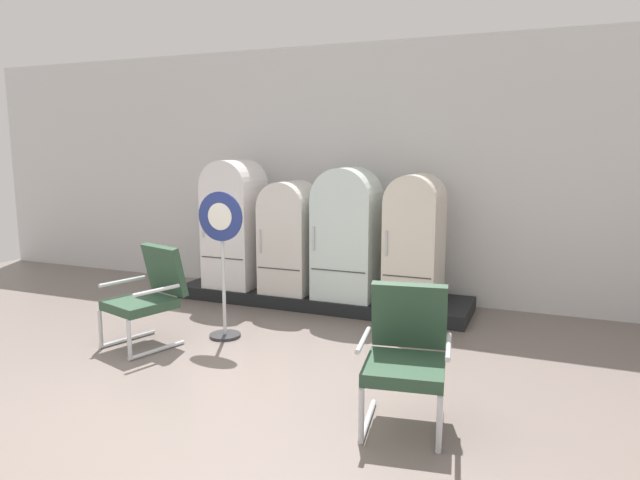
# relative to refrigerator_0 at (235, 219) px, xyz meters

# --- Properties ---
(ground) EXTENTS (12.00, 10.00, 0.05)m
(ground) POSITION_rel_refrigerator_0_xyz_m (1.16, -2.91, -1.04)
(ground) COLOR #71655E
(back_wall) EXTENTS (11.76, 0.12, 3.22)m
(back_wall) POSITION_rel_refrigerator_0_xyz_m (1.16, 0.75, 0.61)
(back_wall) COLOR silver
(back_wall) RESTS_ON ground
(display_plinth) EXTENTS (3.66, 0.95, 0.16)m
(display_plinth) POSITION_rel_refrigerator_0_xyz_m (1.16, 0.11, -0.94)
(display_plinth) COLOR black
(display_plinth) RESTS_ON ground
(refrigerator_0) EXTENTS (0.65, 0.67, 1.62)m
(refrigerator_0) POSITION_rel_refrigerator_0_xyz_m (0.00, 0.00, 0.00)
(refrigerator_0) COLOR white
(refrigerator_0) RESTS_ON display_plinth
(refrigerator_1) EXTENTS (0.60, 0.67, 1.37)m
(refrigerator_1) POSITION_rel_refrigerator_0_xyz_m (0.78, -0.00, -0.14)
(refrigerator_1) COLOR silver
(refrigerator_1) RESTS_ON display_plinth
(refrigerator_2) EXTENTS (0.71, 0.62, 1.55)m
(refrigerator_2) POSITION_rel_refrigerator_0_xyz_m (1.54, -0.03, -0.05)
(refrigerator_2) COLOR silver
(refrigerator_2) RESTS_ON display_plinth
(refrigerator_3) EXTENTS (0.59, 0.72, 1.49)m
(refrigerator_3) POSITION_rel_refrigerator_0_xyz_m (2.34, 0.02, -0.07)
(refrigerator_3) COLOR silver
(refrigerator_3) RESTS_ON display_plinth
(armchair_left) EXTENTS (0.74, 0.82, 0.98)m
(armchair_left) POSITION_rel_refrigerator_0_xyz_m (0.15, -1.91, -0.50)
(armchair_left) COLOR silver
(armchair_left) RESTS_ON ground
(armchair_right) EXTENTS (0.68, 0.76, 0.98)m
(armchair_right) POSITION_rel_refrigerator_0_xyz_m (2.88, -2.53, -0.50)
(armchair_right) COLOR silver
(armchair_right) RESTS_ON ground
(sign_stand) EXTENTS (0.50, 0.32, 1.50)m
(sign_stand) POSITION_rel_refrigerator_0_xyz_m (0.72, -1.46, -0.25)
(sign_stand) COLOR #2D2D30
(sign_stand) RESTS_ON ground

